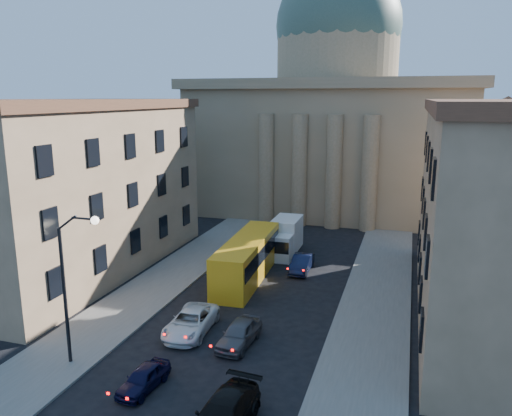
{
  "coord_description": "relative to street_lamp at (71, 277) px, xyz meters",
  "views": [
    {
      "loc": [
        10.33,
        -13.53,
        14.88
      ],
      "look_at": [
        0.46,
        18.06,
        7.5
      ],
      "focal_mm": 35.0,
      "sensor_mm": 36.0,
      "label": 1
    }
  ],
  "objects": [
    {
      "name": "sidewalk_left",
      "position": [
        -1.53,
        10.0,
        -5.21
      ],
      "size": [
        5.0,
        60.0,
        0.15
      ],
      "primitive_type": "cube",
      "color": "#615E58",
      "rests_on": "ground"
    },
    {
      "name": "sidewalk_right",
      "position": [
        15.47,
        10.0,
        -5.21
      ],
      "size": [
        5.0,
        60.0,
        0.15
      ],
      "primitive_type": "cube",
      "color": "#615E58",
      "rests_on": "ground"
    },
    {
      "name": "church",
      "position": [
        6.97,
        47.47,
        6.59
      ],
      "size": [
        68.02,
        28.76,
        36.6
      ],
      "color": "#7B694B",
      "rests_on": "ground"
    },
    {
      "name": "building_left",
      "position": [
        -10.03,
        14.0,
        2.14
      ],
      "size": [
        11.6,
        26.6,
        14.7
      ],
      "color": "tan",
      "rests_on": "ground"
    },
    {
      "name": "street_lamp",
      "position": [
        0.0,
        0.0,
        0.0
      ],
      "size": [
        2.62,
        0.44,
        8.83
      ],
      "color": "black",
      "rests_on": "ground"
    },
    {
      "name": "car_left_near",
      "position": [
        4.76,
        -1.0,
        -4.68
      ],
      "size": [
        1.75,
        3.68,
        1.22
      ],
      "primitive_type": "imported",
      "rotation": [
        0.0,
        0.0,
        -0.09
      ],
      "color": "black",
      "rests_on": "ground"
    },
    {
      "name": "car_left_mid",
      "position": [
        4.43,
        5.56,
        -4.55
      ],
      "size": [
        2.77,
        5.45,
        1.48
      ],
      "primitive_type": "imported",
      "rotation": [
        0.0,
        0.0,
        0.06
      ],
      "color": "white",
      "rests_on": "ground"
    },
    {
      "name": "car_right_mid",
      "position": [
        9.91,
        -2.94,
        -4.51
      ],
      "size": [
        2.6,
        5.53,
        1.56
      ],
      "primitive_type": "imported",
      "rotation": [
        0.0,
        0.0,
        -0.08
      ],
      "color": "black",
      "rests_on": "ground"
    },
    {
      "name": "car_right_far",
      "position": [
        7.93,
        4.99,
        -4.55
      ],
      "size": [
        2.01,
        4.41,
        1.47
      ],
      "primitive_type": "imported",
      "rotation": [
        0.0,
        0.0,
        -0.06
      ],
      "color": "#4A4A4F",
      "rests_on": "ground"
    },
    {
      "name": "car_right_distant",
      "position": [
        8.77,
        19.06,
        -4.57
      ],
      "size": [
        1.57,
        4.37,
        1.44
      ],
      "primitive_type": "imported",
      "rotation": [
        0.0,
        0.0,
        0.01
      ],
      "color": "black",
      "rests_on": "ground"
    },
    {
      "name": "city_bus",
      "position": [
        4.79,
        16.13,
        -3.45
      ],
      "size": [
        3.38,
        12.26,
        3.42
      ],
      "rotation": [
        0.0,
        0.0,
        0.05
      ],
      "color": "gold",
      "rests_on": "ground"
    },
    {
      "name": "box_truck",
      "position": [
        6.13,
        23.5,
        -3.7
      ],
      "size": [
        2.49,
        6.13,
        3.35
      ],
      "rotation": [
        0.0,
        0.0,
        0.01
      ],
      "color": "silver",
      "rests_on": "ground"
    }
  ]
}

